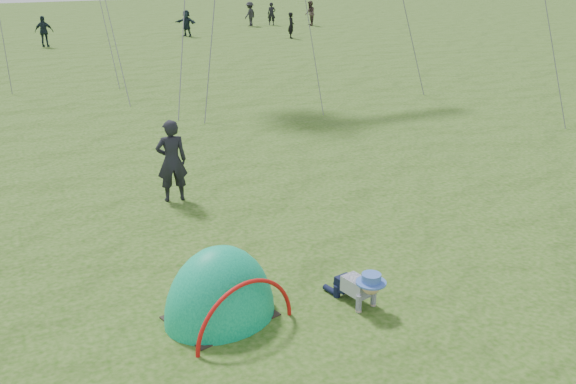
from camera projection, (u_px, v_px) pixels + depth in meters
name	position (u px, v px, depth m)	size (l,w,h in m)	color
ground	(337.00, 330.00, 9.16)	(140.00, 140.00, 0.00)	#1D4509
crawling_toddler	(360.00, 286.00, 9.71)	(0.58, 0.83, 0.64)	black
popup_tent	(220.00, 316.00, 9.50)	(1.72, 1.42, 2.23)	#008359
standing_adult	(172.00, 161.00, 13.65)	(0.65, 0.43, 1.79)	black
crowd_person_1	(310.00, 13.00, 46.84)	(0.85, 0.67, 1.76)	#3D2F2D
crowd_person_2	(44.00, 31.00, 36.25)	(1.01, 0.42, 1.72)	#19262D
crowd_person_3	(250.00, 14.00, 46.58)	(1.11, 0.64, 1.71)	black
crowd_person_5	(186.00, 23.00, 40.89)	(1.52, 0.48, 1.64)	#17242C
crowd_person_6	(291.00, 25.00, 39.91)	(0.58, 0.38, 1.58)	black
crowd_person_12	(272.00, 14.00, 47.15)	(0.59, 0.39, 1.62)	black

